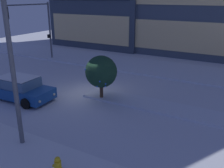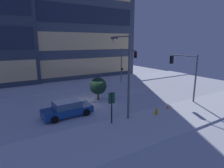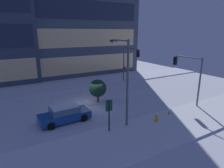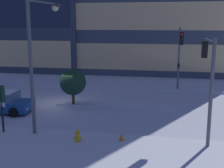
{
  "view_description": "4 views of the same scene",
  "coord_description": "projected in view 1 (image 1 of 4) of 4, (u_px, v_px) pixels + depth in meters",
  "views": [
    {
      "loc": [
        9.15,
        -13.14,
        6.34
      ],
      "look_at": [
        2.82,
        -2.03,
        1.88
      ],
      "focal_mm": 40.83,
      "sensor_mm": 36.0,
      "label": 1
    },
    {
      "loc": [
        -8.76,
        -19.21,
        6.92
      ],
      "look_at": [
        2.8,
        -0.46,
        1.9
      ],
      "focal_mm": 29.82,
      "sensor_mm": 36.0,
      "label": 2
    },
    {
      "loc": [
        -7.91,
        -19.1,
        8.08
      ],
      "look_at": [
        2.77,
        -0.47,
        2.16
      ],
      "focal_mm": 30.54,
      "sensor_mm": 36.0,
      "label": 3
    },
    {
      "loc": [
        7.95,
        -21.19,
        6.19
      ],
      "look_at": [
        4.24,
        -1.32,
        2.04
      ],
      "focal_mm": 47.29,
      "sensor_mm": 36.0,
      "label": 4
    }
  ],
  "objects": [
    {
      "name": "median_strip",
      "position": [
        152.0,
        105.0,
        15.41
      ],
      "size": [
        9.0,
        1.8,
        0.14
      ],
      "primitive_type": "cube",
      "color": "silver",
      "rests_on": "ground"
    },
    {
      "name": "ground",
      "position": [
        91.0,
        95.0,
        17.15
      ],
      "size": [
        52.0,
        52.0,
        0.0
      ],
      "primitive_type": "plane",
      "color": "silver"
    },
    {
      "name": "street_lamp_arched",
      "position": [
        28.0,
        31.0,
        10.49
      ],
      "size": [
        0.74,
        3.28,
        7.52
      ],
      "rotation": [
        0.0,
        0.0,
        1.45
      ],
      "color": "#565960",
      "rests_on": "ground"
    },
    {
      "name": "curb_strip_far",
      "position": [
        141.0,
        66.0,
        24.04
      ],
      "size": [
        52.0,
        5.2,
        0.14
      ],
      "primitive_type": "cube",
      "color": "silver",
      "rests_on": "ground"
    },
    {
      "name": "traffic_light_corner_far_left",
      "position": [
        33.0,
        22.0,
        23.9
      ],
      "size": [
        0.32,
        5.46,
        5.76
      ],
      "rotation": [
        0.0,
        0.0,
        -1.57
      ],
      "color": "#565960",
      "rests_on": "ground"
    },
    {
      "name": "fire_hydrant",
      "position": [
        58.0,
        166.0,
        9.37
      ],
      "size": [
        0.48,
        0.26,
        0.8
      ],
      "color": "gold",
      "rests_on": "ground"
    },
    {
      "name": "car_near",
      "position": [
        19.0,
        88.0,
        16.3
      ],
      "size": [
        4.79,
        2.28,
        1.49
      ],
      "rotation": [
        0.0,
        0.0,
        0.04
      ],
      "color": "#19478C",
      "rests_on": "ground"
    },
    {
      "name": "decorated_tree_median",
      "position": [
        101.0,
        72.0,
        15.87
      ],
      "size": [
        2.01,
        2.01,
        2.85
      ],
      "color": "#473323",
      "rests_on": "ground"
    }
  ]
}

